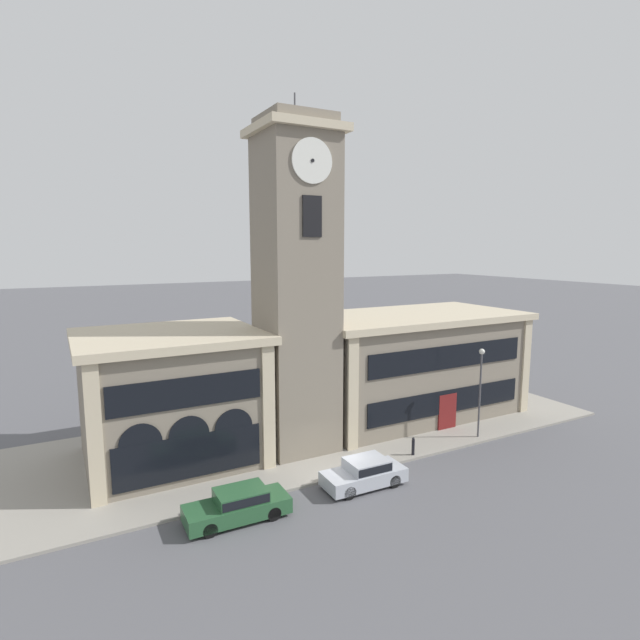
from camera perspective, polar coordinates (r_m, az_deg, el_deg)
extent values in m
plane|color=#56565B|center=(27.83, 1.91, -17.82)|extent=(300.00, 300.00, 0.00)
cube|color=gray|center=(33.02, -3.82, -13.34)|extent=(43.96, 12.82, 0.15)
cube|color=gray|center=(29.42, -2.74, 2.45)|extent=(4.09, 4.09, 18.50)
cube|color=beige|center=(29.95, -2.88, 20.79)|extent=(4.79, 4.79, 0.45)
cube|color=gray|center=(30.07, -2.89, 21.76)|extent=(3.76, 3.76, 0.60)
cylinder|color=#4C4C51|center=(30.29, -2.90, 23.42)|extent=(0.10, 0.10, 1.20)
cylinder|color=silver|center=(27.75, -0.91, 17.75)|extent=(2.39, 0.10, 2.39)
cylinder|color=black|center=(27.69, -0.84, 17.77)|extent=(0.19, 0.04, 0.19)
cylinder|color=silver|center=(30.55, 0.86, 16.89)|extent=(0.10, 2.39, 2.39)
cylinder|color=black|center=(30.58, 0.98, 16.88)|extent=(0.04, 0.19, 0.19)
cube|color=black|center=(27.44, -0.90, 11.77)|extent=(1.14, 0.10, 2.20)
cube|color=gray|center=(30.22, -16.59, -8.81)|extent=(9.37, 8.01, 7.07)
cube|color=beige|center=(29.35, -16.90, -1.78)|extent=(10.07, 8.71, 0.45)
cube|color=beige|center=(25.88, -24.35, -12.16)|extent=(0.70, 0.16, 7.07)
cube|color=beige|center=(27.67, -5.88, -10.11)|extent=(0.70, 0.16, 7.07)
cube|color=black|center=(25.98, -14.91, -7.99)|extent=(7.68, 0.10, 1.55)
cube|color=black|center=(27.12, -14.63, -14.89)|extent=(7.49, 0.10, 2.26)
cylinder|color=black|center=(26.31, -19.81, -13.22)|extent=(2.06, 0.06, 2.06)
cylinder|color=black|center=(26.69, -14.71, -12.67)|extent=(2.06, 0.06, 2.06)
cylinder|color=black|center=(27.27, -9.82, -12.04)|extent=(2.06, 0.06, 2.06)
cube|color=gray|center=(37.40, 10.25, -5.30)|extent=(15.63, 8.01, 7.05)
cube|color=beige|center=(36.70, 10.40, 0.40)|extent=(16.33, 8.71, 0.45)
cube|color=beige|center=(30.02, 3.79, -8.61)|extent=(0.70, 0.16, 7.05)
cube|color=beige|center=(39.74, 22.47, -5.00)|extent=(0.70, 0.16, 7.05)
cube|color=black|center=(34.07, 14.55, -4.11)|extent=(12.82, 0.10, 1.55)
cube|color=maroon|center=(35.07, 14.33, -10.20)|extent=(1.50, 0.12, 2.54)
cube|color=black|center=(34.84, 14.36, -9.00)|extent=(12.82, 0.10, 1.58)
cube|color=#285633|center=(24.41, -9.44, -20.51)|extent=(4.75, 1.85, 0.72)
cube|color=#285633|center=(24.17, -9.03, -19.14)|extent=(2.29, 1.63, 0.53)
cube|color=black|center=(24.17, -9.03, -19.14)|extent=(2.20, 1.67, 0.40)
cylinder|color=black|center=(23.53, -12.47, -22.39)|extent=(0.66, 0.23, 0.65)
cylinder|color=black|center=(24.84, -13.45, -20.65)|extent=(0.66, 0.23, 0.65)
cylinder|color=black|center=(24.30, -5.30, -21.15)|extent=(0.66, 0.23, 0.65)
cylinder|color=black|center=(25.57, -6.68, -19.58)|extent=(0.66, 0.23, 0.65)
cube|color=#B2B7C1|center=(27.07, 5.02, -17.37)|extent=(4.36, 1.94, 0.71)
cube|color=#B2B7C1|center=(26.89, 5.36, -16.08)|extent=(2.11, 1.71, 0.55)
cube|color=black|center=(26.89, 5.36, -16.08)|extent=(2.03, 1.75, 0.41)
cylinder|color=black|center=(25.91, 3.37, -19.11)|extent=(0.68, 0.23, 0.68)
cylinder|color=black|center=(27.18, 1.53, -17.71)|extent=(0.68, 0.23, 0.68)
cylinder|color=black|center=(27.23, 8.49, -17.75)|extent=(0.68, 0.23, 0.68)
cylinder|color=black|center=(28.44, 6.49, -16.52)|extent=(0.68, 0.23, 0.68)
cylinder|color=#4C4C51|center=(33.70, 17.79, -8.27)|extent=(0.12, 0.12, 5.42)
sphere|color=silver|center=(33.01, 18.02, -3.45)|extent=(0.36, 0.36, 0.36)
cylinder|color=black|center=(30.72, 10.60, -14.13)|extent=(0.18, 0.18, 0.90)
sphere|color=black|center=(30.52, 10.62, -13.21)|extent=(0.16, 0.16, 0.16)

